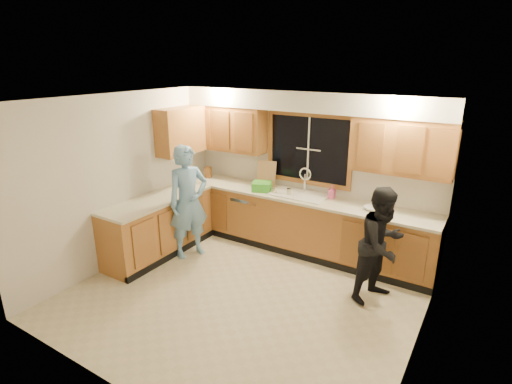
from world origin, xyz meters
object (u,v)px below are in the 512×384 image
(sink, at_px, (299,199))
(knife_block, at_px, (208,172))
(soap_bottle, at_px, (332,192))
(man, at_px, (188,202))
(woman, at_px, (382,245))
(dish_crate, at_px, (262,186))
(bowl, at_px, (373,208))
(stove, at_px, (131,239))
(dishwasher, at_px, (253,215))

(sink, xyz_separation_m, knife_block, (-1.82, 0.04, 0.15))
(soap_bottle, bearing_deg, sink, -163.17)
(man, height_order, woman, man)
(woman, distance_m, dish_crate, 2.22)
(woman, relative_size, knife_block, 7.70)
(bowl, bearing_deg, soap_bottle, 164.38)
(woman, relative_size, soap_bottle, 7.12)
(stove, distance_m, bowl, 3.49)
(woman, xyz_separation_m, dish_crate, (-2.11, 0.62, 0.24))
(dishwasher, xyz_separation_m, soap_bottle, (1.33, 0.16, 0.61))
(dish_crate, height_order, soap_bottle, soap_bottle)
(sink, distance_m, stove, 2.60)
(dishwasher, relative_size, woman, 0.55)
(stove, xyz_separation_m, woman, (3.29, 1.11, 0.30))
(knife_block, height_order, bowl, knife_block)
(dishwasher, bearing_deg, knife_block, 176.94)
(dishwasher, xyz_separation_m, stove, (-0.95, -1.81, 0.04))
(dish_crate, relative_size, bowl, 1.28)
(stove, height_order, knife_block, knife_block)
(sink, relative_size, dishwasher, 1.05)
(man, height_order, soap_bottle, man)
(soap_bottle, bearing_deg, stove, -139.15)
(sink, bearing_deg, dish_crate, -171.71)
(dishwasher, distance_m, stove, 2.04)
(dishwasher, bearing_deg, sink, 0.99)
(sink, relative_size, knife_block, 4.44)
(woman, bearing_deg, dish_crate, 97.45)
(soap_bottle, bearing_deg, woman, -40.24)
(woman, bearing_deg, man, 120.58)
(sink, bearing_deg, stove, -134.61)
(dishwasher, distance_m, soap_bottle, 1.47)
(man, xyz_separation_m, dish_crate, (0.73, 0.96, 0.11))
(bowl, bearing_deg, dish_crate, -178.57)
(sink, relative_size, dish_crate, 2.90)
(sink, bearing_deg, bowl, -2.29)
(knife_block, bearing_deg, bowl, -15.22)
(soap_bottle, distance_m, bowl, 0.71)
(man, xyz_separation_m, bowl, (2.51, 1.00, 0.07))
(man, bearing_deg, dishwasher, -1.75)
(sink, height_order, man, man)
(sink, xyz_separation_m, stove, (-1.80, -1.82, -0.41))
(man, height_order, knife_block, man)
(man, bearing_deg, knife_block, 47.54)
(sink, distance_m, soap_bottle, 0.52)
(sink, xyz_separation_m, bowl, (1.16, -0.05, 0.08))
(stove, relative_size, knife_block, 4.65)
(woman, distance_m, knife_block, 3.41)
(knife_block, bearing_deg, man, -80.12)
(knife_block, bearing_deg, woman, -26.37)
(dish_crate, distance_m, soap_bottle, 1.13)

